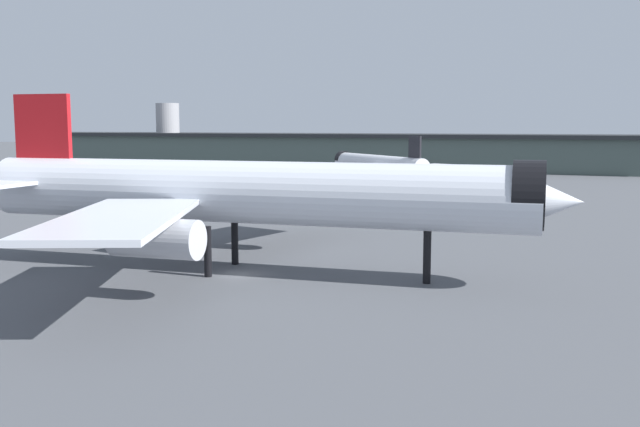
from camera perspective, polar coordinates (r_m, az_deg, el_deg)
name	(u,v)px	position (r m, az deg, el deg)	size (l,w,h in m)	color
ground	(239,275)	(69.11, -6.45, -4.89)	(900.00, 900.00, 0.00)	#4C4F54
airliner_near_gate	(243,193)	(69.49, -6.12, 1.60)	(62.02, 56.61, 17.45)	silver
airliner_far_taxiway	(379,165)	(163.40, 4.69, 3.91)	(31.88, 35.55, 11.94)	silver
terminal_building	(308,149)	(246.58, -0.99, 5.13)	(227.34, 55.28, 22.10)	#475651
service_truck_front	(138,215)	(104.06, -14.27, -0.14)	(5.66, 5.35, 3.00)	black
baggage_cart_trailing	(280,214)	(107.23, -3.23, -0.05)	(2.86, 2.71, 1.82)	black
traffic_cone_near_nose	(39,234)	(98.40, -21.49, -1.53)	(0.62, 0.62, 0.77)	#F2600C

